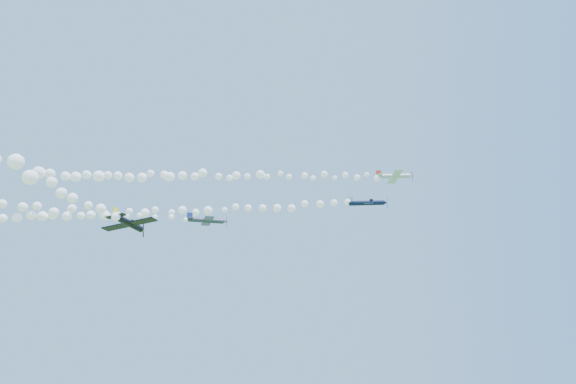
# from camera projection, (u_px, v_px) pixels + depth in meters

# --- Properties ---
(plane_white) EXTENTS (7.52, 7.96, 2.10)m
(plane_white) POSITION_uv_depth(u_px,v_px,m) (395.00, 176.00, 96.13)
(plane_white) COLOR silver
(smoke_trail_white) EXTENTS (70.65, 10.62, 3.14)m
(smoke_trail_white) POSITION_uv_depth(u_px,v_px,m) (205.00, 176.00, 95.15)
(smoke_trail_white) COLOR white
(plane_navy) EXTENTS (7.49, 7.52, 2.57)m
(plane_navy) POSITION_uv_depth(u_px,v_px,m) (368.00, 203.00, 87.25)
(plane_navy) COLOR black
(smoke_trail_navy) EXTENTS (80.22, 4.63, 2.92)m
(smoke_trail_navy) POSITION_uv_depth(u_px,v_px,m) (144.00, 212.00, 91.73)
(smoke_trail_navy) COLOR white
(plane_grey) EXTENTS (6.61, 6.99, 1.92)m
(plane_grey) POSITION_uv_depth(u_px,v_px,m) (207.00, 220.00, 78.02)
(plane_grey) COLOR #323848
(plane_black) EXTENTS (7.52, 7.10, 2.24)m
(plane_black) POSITION_uv_depth(u_px,v_px,m) (129.00, 223.00, 62.31)
(plane_black) COLOR black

